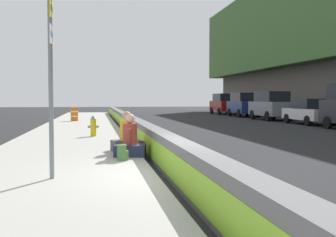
{
  "coord_description": "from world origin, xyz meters",
  "views": [
    {
      "loc": [
        -8.23,
        1.68,
        1.7
      ],
      "look_at": [
        7.36,
        -1.06,
        0.94
      ],
      "focal_mm": 43.84,
      "sensor_mm": 36.0,
      "label": 1
    }
  ],
  "objects_px": {
    "seated_person_foreground": "(130,143)",
    "construction_barrel": "(74,114)",
    "route_sign_post": "(51,73)",
    "parked_car_midline": "(271,105)",
    "backpack": "(122,153)",
    "parked_car_farther": "(224,104)",
    "parked_car_far": "(244,104)",
    "parked_car_fourth": "(309,112)",
    "seated_person_middle": "(127,139)",
    "fire_hydrant": "(93,125)"
  },
  "relations": [
    {
      "from": "seated_person_foreground",
      "to": "construction_barrel",
      "type": "distance_m",
      "value": 18.64
    },
    {
      "from": "route_sign_post",
      "to": "construction_barrel",
      "type": "bearing_deg",
      "value": 1.73
    },
    {
      "from": "parked_car_midline",
      "to": "route_sign_post",
      "type": "bearing_deg",
      "value": 147.03
    },
    {
      "from": "backpack",
      "to": "parked_car_farther",
      "type": "height_order",
      "value": "parked_car_farther"
    },
    {
      "from": "route_sign_post",
      "to": "seated_person_foreground",
      "type": "height_order",
      "value": "route_sign_post"
    },
    {
      "from": "parked_car_far",
      "to": "route_sign_post",
      "type": "bearing_deg",
      "value": 153.04
    },
    {
      "from": "parked_car_farther",
      "to": "parked_car_midline",
      "type": "bearing_deg",
      "value": 179.36
    },
    {
      "from": "route_sign_post",
      "to": "backpack",
      "type": "distance_m",
      "value": 3.24
    },
    {
      "from": "construction_barrel",
      "to": "parked_car_far",
      "type": "bearing_deg",
      "value": -63.88
    },
    {
      "from": "parked_car_midline",
      "to": "parked_car_far",
      "type": "height_order",
      "value": "same"
    },
    {
      "from": "route_sign_post",
      "to": "parked_car_farther",
      "type": "bearing_deg",
      "value": -22.71
    },
    {
      "from": "construction_barrel",
      "to": "backpack",
      "type": "bearing_deg",
      "value": -173.61
    },
    {
      "from": "construction_barrel",
      "to": "parked_car_far",
      "type": "xyz_separation_m",
      "value": [
        7.53,
        -15.36,
        0.56
      ]
    },
    {
      "from": "backpack",
      "to": "construction_barrel",
      "type": "bearing_deg",
      "value": 6.39
    },
    {
      "from": "parked_car_fourth",
      "to": "parked_car_far",
      "type": "bearing_deg",
      "value": 0.41
    },
    {
      "from": "parked_car_fourth",
      "to": "route_sign_post",
      "type": "bearing_deg",
      "value": 138.7
    },
    {
      "from": "route_sign_post",
      "to": "seated_person_foreground",
      "type": "bearing_deg",
      "value": -31.19
    },
    {
      "from": "seated_person_middle",
      "to": "backpack",
      "type": "bearing_deg",
      "value": 172.09
    },
    {
      "from": "parked_car_farther",
      "to": "route_sign_post",
      "type": "bearing_deg",
      "value": 157.29
    },
    {
      "from": "parked_car_far",
      "to": "construction_barrel",
      "type": "bearing_deg",
      "value": 116.12
    },
    {
      "from": "parked_car_far",
      "to": "parked_car_farther",
      "type": "relative_size",
      "value": 1.01
    },
    {
      "from": "backpack",
      "to": "parked_car_fourth",
      "type": "xyz_separation_m",
      "value": [
        14.68,
        -13.3,
        0.53
      ]
    },
    {
      "from": "route_sign_post",
      "to": "fire_hydrant",
      "type": "xyz_separation_m",
      "value": [
        9.12,
        -0.74,
        -1.62
      ]
    },
    {
      "from": "route_sign_post",
      "to": "seated_person_middle",
      "type": "xyz_separation_m",
      "value": [
        3.99,
        -1.76,
        -1.7
      ]
    },
    {
      "from": "parked_car_fourth",
      "to": "parked_car_far",
      "type": "height_order",
      "value": "parked_car_far"
    },
    {
      "from": "construction_barrel",
      "to": "seated_person_foreground",
      "type": "bearing_deg",
      "value": -172.55
    },
    {
      "from": "parked_car_far",
      "to": "backpack",
      "type": "bearing_deg",
      "value": 153.73
    },
    {
      "from": "seated_person_foreground",
      "to": "backpack",
      "type": "xyz_separation_m",
      "value": [
        -0.75,
        0.27,
        -0.17
      ]
    },
    {
      "from": "backpack",
      "to": "parked_car_farther",
      "type": "xyz_separation_m",
      "value": [
        33.14,
        -13.27,
        0.85
      ]
    },
    {
      "from": "construction_barrel",
      "to": "parked_car_farther",
      "type": "xyz_separation_m",
      "value": [
        13.9,
        -15.42,
        0.56
      ]
    },
    {
      "from": "backpack",
      "to": "construction_barrel",
      "type": "height_order",
      "value": "construction_barrel"
    },
    {
      "from": "route_sign_post",
      "to": "parked_car_fourth",
      "type": "relative_size",
      "value": 0.8
    },
    {
      "from": "fire_hydrant",
      "to": "seated_person_middle",
      "type": "distance_m",
      "value": 5.23
    },
    {
      "from": "parked_car_midline",
      "to": "parked_car_farther",
      "type": "relative_size",
      "value": 1.0
    },
    {
      "from": "backpack",
      "to": "parked_car_far",
      "type": "relative_size",
      "value": 0.08
    },
    {
      "from": "fire_hydrant",
      "to": "backpack",
      "type": "bearing_deg",
      "value": -173.73
    },
    {
      "from": "fire_hydrant",
      "to": "parked_car_midline",
      "type": "relative_size",
      "value": 0.18
    },
    {
      "from": "fire_hydrant",
      "to": "parked_car_farther",
      "type": "relative_size",
      "value": 0.18
    },
    {
      "from": "seated_person_foreground",
      "to": "seated_person_middle",
      "type": "xyz_separation_m",
      "value": [
        1.06,
        0.01,
        0.01
      ]
    },
    {
      "from": "parked_car_far",
      "to": "parked_car_midline",
      "type": "bearing_deg",
      "value": 179.26
    },
    {
      "from": "seated_person_middle",
      "to": "construction_barrel",
      "type": "relative_size",
      "value": 1.26
    },
    {
      "from": "route_sign_post",
      "to": "fire_hydrant",
      "type": "height_order",
      "value": "route_sign_post"
    },
    {
      "from": "route_sign_post",
      "to": "construction_barrel",
      "type": "xyz_separation_m",
      "value": [
        21.4,
        0.65,
        -1.59
      ]
    },
    {
      "from": "parked_car_fourth",
      "to": "parked_car_farther",
      "type": "relative_size",
      "value": 0.94
    },
    {
      "from": "seated_person_middle",
      "to": "parked_car_fourth",
      "type": "distance_m",
      "value": 18.32
    },
    {
      "from": "parked_car_farther",
      "to": "seated_person_middle",
      "type": "bearing_deg",
      "value": 157.43
    },
    {
      "from": "parked_car_midline",
      "to": "backpack",
      "type": "bearing_deg",
      "value": 147.22
    },
    {
      "from": "fire_hydrant",
      "to": "parked_car_far",
      "type": "bearing_deg",
      "value": -35.18
    },
    {
      "from": "seated_person_middle",
      "to": "parked_car_far",
      "type": "relative_size",
      "value": 0.25
    },
    {
      "from": "fire_hydrant",
      "to": "parked_car_midline",
      "type": "xyz_separation_m",
      "value": [
        13.44,
        -13.89,
        0.6
      ]
    }
  ]
}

